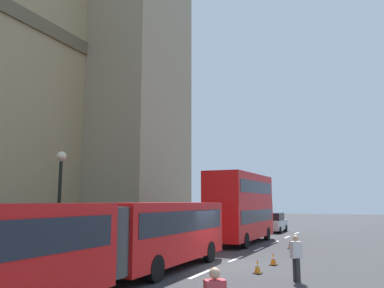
% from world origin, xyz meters
% --- Properties ---
extents(ground_plane, '(160.00, 160.00, 0.00)m').
position_xyz_m(ground_plane, '(0.00, 0.00, 0.00)').
color(ground_plane, '#333335').
extents(lane_centre_marking, '(39.00, 0.16, 0.01)m').
position_xyz_m(lane_centre_marking, '(2.18, 0.00, 0.00)').
color(lane_centre_marking, silver).
rests_on(lane_centre_marking, ground_plane).
extents(articulated_bus, '(18.10, 2.54, 2.90)m').
position_xyz_m(articulated_bus, '(-6.82, 1.99, 1.75)').
color(articulated_bus, red).
rests_on(articulated_bus, ground_plane).
extents(double_decker_bus, '(9.05, 2.54, 4.90)m').
position_xyz_m(double_decker_bus, '(9.66, 2.00, 2.71)').
color(double_decker_bus, red).
rests_on(double_decker_bus, ground_plane).
extents(sedan_lead, '(4.40, 1.86, 1.85)m').
position_xyz_m(sedan_lead, '(20.78, 2.17, 0.91)').
color(sedan_lead, '#B7B7BC').
rests_on(sedan_lead, ground_plane).
extents(traffic_cone_west, '(0.36, 0.36, 0.58)m').
position_xyz_m(traffic_cone_west, '(-1.35, -2.11, 0.28)').
color(traffic_cone_west, black).
rests_on(traffic_cone_west, ground_plane).
extents(traffic_cone_middle, '(0.36, 0.36, 0.58)m').
position_xyz_m(traffic_cone_middle, '(1.07, -2.22, 0.28)').
color(traffic_cone_middle, black).
rests_on(traffic_cone_middle, ground_plane).
extents(traffic_cone_east, '(0.36, 0.36, 0.58)m').
position_xyz_m(traffic_cone_east, '(7.75, -1.77, 0.28)').
color(traffic_cone_east, black).
rests_on(traffic_cone_east, ground_plane).
extents(street_lamp, '(0.44, 0.44, 5.27)m').
position_xyz_m(street_lamp, '(-3.73, 6.50, 3.06)').
color(street_lamp, black).
rests_on(street_lamp, ground_plane).
extents(pedestrian_by_kerb, '(0.46, 0.45, 1.69)m').
position_xyz_m(pedestrian_by_kerb, '(-2.33, -3.87, 0.91)').
color(pedestrian_by_kerb, '#333333').
rests_on(pedestrian_by_kerb, ground_plane).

